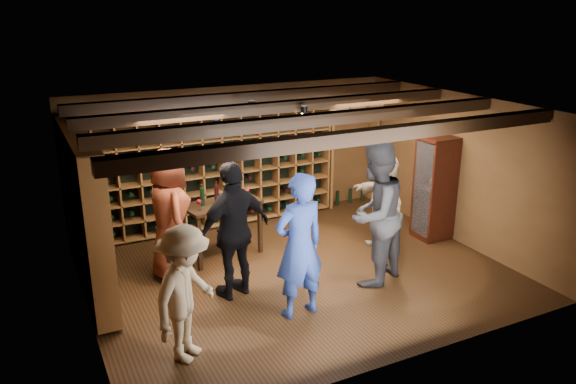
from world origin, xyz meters
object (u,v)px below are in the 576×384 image
man_grey_suit (375,214)px  guest_red_floral (170,214)px  guest_beige (383,202)px  guest_khaki (185,294)px  man_blue_shirt (299,246)px  display_cabinet (434,190)px  tasting_table (221,209)px  guest_woman_black (234,230)px

man_grey_suit → guest_red_floral: (-2.56, 1.44, -0.06)m
guest_red_floral → guest_beige: (3.34, -0.56, -0.16)m
guest_red_floral → guest_khaki: bearing=167.3°
man_blue_shirt → guest_red_floral: size_ratio=0.98×
display_cabinet → tasting_table: (-3.52, 0.87, -0.06)m
man_grey_suit → guest_woman_black: size_ratio=1.08×
display_cabinet → guest_woman_black: 3.81m
man_grey_suit → guest_red_floral: size_ratio=1.06×
guest_khaki → tasting_table: bearing=19.2°
guest_red_floral → guest_khaki: guest_red_floral is taller
guest_red_floral → guest_khaki: size_ratio=1.21×
man_grey_suit → guest_beige: man_grey_suit is taller
guest_red_floral → guest_beige: guest_red_floral is taller
display_cabinet → guest_beige: display_cabinet is taller
man_grey_suit → guest_khaki: size_ratio=1.29×
guest_woman_black → guest_beige: size_ratio=1.17×
guest_khaki → guest_beige: 4.03m
display_cabinet → guest_red_floral: (-4.42, 0.52, 0.12)m
tasting_table → man_grey_suit: bearing=-58.0°
man_grey_suit → guest_beige: size_ratio=1.27×
guest_woman_black → guest_khaki: guest_woman_black is taller
guest_red_floral → guest_beige: size_ratio=1.20×
man_blue_shirt → guest_beige: bearing=-155.5°
guest_woman_black → guest_beige: 2.73m
display_cabinet → guest_woman_black: (-3.79, -0.42, 0.10)m
display_cabinet → man_blue_shirt: (-3.25, -1.27, 0.10)m
display_cabinet → guest_red_floral: size_ratio=0.90×
guest_woman_black → guest_khaki: (-1.03, -1.14, -0.15)m
guest_khaki → guest_beige: guest_beige is taller
man_grey_suit → guest_khaki: (-2.95, -0.64, -0.23)m
guest_woman_black → guest_red_floral: bearing=-70.9°
display_cabinet → man_blue_shirt: size_ratio=0.91×
guest_khaki → guest_beige: bearing=-20.4°
guest_beige → guest_woman_black: bearing=-71.5°
man_grey_suit → tasting_table: 2.44m
guest_red_floral → tasting_table: size_ratio=1.51×
guest_khaki → man_grey_suit: bearing=-30.4°
display_cabinet → guest_beige: (-1.09, -0.04, -0.04)m
guest_red_floral → tasting_table: 0.99m
man_grey_suit → guest_woman_black: (-1.92, 0.50, -0.08)m
man_blue_shirt → guest_beige: size_ratio=1.18×
display_cabinet → guest_beige: size_ratio=1.07×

